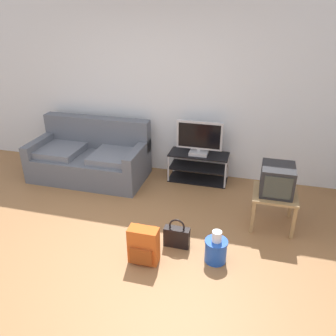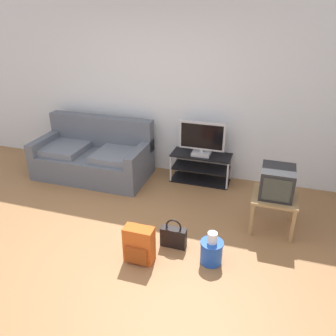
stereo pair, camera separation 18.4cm
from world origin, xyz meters
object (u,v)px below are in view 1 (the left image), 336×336
Objects in this scene: flat_tv at (199,139)px; side_table at (274,198)px; couch at (91,158)px; handbag at (177,236)px; backpack at (144,246)px; cleaning_bucket at (216,249)px; crt_tv at (277,180)px; tv_stand at (198,167)px.

flat_tv is 1.31× the size of side_table.
handbag is at bearing -38.34° from couch.
backpack is 0.78m from cleaning_bucket.
backpack is (-1.34, -1.06, -0.18)m from side_table.
handbag is at bearing -144.93° from crt_tv.
couch is at bearing -170.15° from tv_stand.
couch reaches higher than cleaning_bucket.
cleaning_bucket is at bearing -16.28° from handbag.
side_table is 1.46× the size of handbag.
couch reaches higher than tv_stand.
side_table reaches higher than handbag.
tv_stand is 2.03m from backpack.
flat_tv reaches higher than crt_tv.
flat_tv is 1.48m from side_table.
couch is 4.90× the size of handbag.
tv_stand is 1.89m from cleaning_bucket.
flat_tv is 1.81× the size of cleaning_bucket.
crt_tv is 1.16m from cleaning_bucket.
cleaning_bucket is (0.47, -0.14, 0.02)m from handbag.
tv_stand reaches higher than cleaning_bucket.
flat_tv is (1.69, 0.27, 0.39)m from couch.
crt_tv is 1.38m from handbag.
backpack reaches higher than cleaning_bucket.
backpack is at bearing -164.62° from cleaning_bucket.
backpack is (-1.34, -1.08, -0.43)m from crt_tv.
couch is 2.89m from crt_tv.
backpack is at bearing -49.65° from couch.
handbag is at bearing -145.53° from side_table.
tv_stand is at bearing 92.01° from handbag.
couch is at bearing 145.56° from cleaning_bucket.
flat_tv reaches higher than cleaning_bucket.
crt_tv is at bearing 27.85° from backpack.
cleaning_bucket is (2.21, -1.52, -0.16)m from couch.
couch is 4.66× the size of cleaning_bucket.
handbag is (0.28, 0.34, -0.07)m from backpack.
cleaning_bucket is at bearing -34.44° from couch.
cleaning_bucket is (-0.59, -0.88, -0.48)m from crt_tv.
crt_tv reaches higher than cleaning_bucket.
side_table reaches higher than backpack.
couch is at bearing 166.78° from side_table.
flat_tv is 1.94m from cleaning_bucket.
cleaning_bucket reaches higher than handbag.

